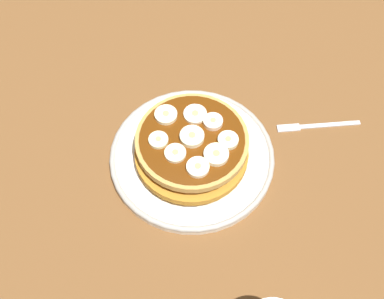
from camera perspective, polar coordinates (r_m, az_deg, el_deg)
name	(u,v)px	position (r cm, az deg, el deg)	size (l,w,h in cm)	color
ground_plane	(192,165)	(81.12, 0.00, -1.63)	(140.00, 140.00, 3.00)	brown
plate	(192,157)	(79.14, 0.00, -0.78)	(24.33, 24.33, 1.50)	silver
pancake_stack	(192,146)	(76.91, -0.05, 0.39)	(17.24, 16.44, 4.61)	#B47A46
banana_slice_0	(194,140)	(74.31, 0.18, 1.03)	(3.44, 3.44, 1.05)	#FDF1BF
banana_slice_1	(166,115)	(76.88, -2.79, 3.67)	(3.27, 3.27, 0.89)	#F9EDBA
banana_slice_2	(216,155)	(73.14, 2.59, -0.57)	(3.48, 3.48, 0.96)	#F8EEBE
banana_slice_3	(158,140)	(74.60, -3.59, 0.99)	(2.77, 2.77, 0.77)	#F3F3BC
banana_slice_4	(213,122)	(76.11, 2.25, 2.95)	(2.80, 2.80, 0.99)	#FCE0C2
banana_slice_5	(193,114)	(77.01, 0.13, 3.78)	(3.36, 3.36, 0.69)	#EBE3C4
banana_slice_6	(175,153)	(73.33, -1.79, -0.42)	(3.00, 3.00, 0.77)	#F4E5B8
banana_slice_7	(198,167)	(72.11, 0.62, -1.92)	(3.14, 3.14, 0.86)	#F9EAC2
banana_slice_8	(228,138)	(74.72, 3.88, 1.24)	(2.90, 2.90, 0.94)	#F0F0C1
fork	(314,126)	(84.96, 12.80, 2.49)	(3.59, 12.93, 0.50)	silver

